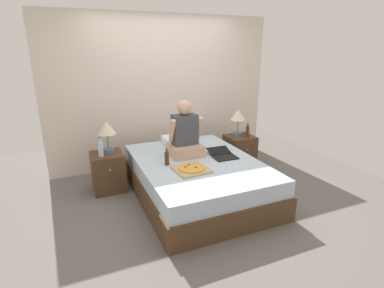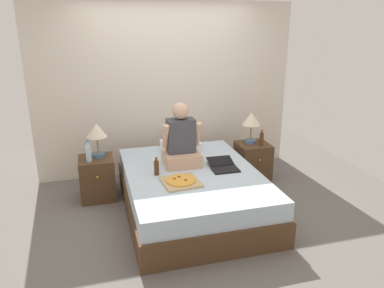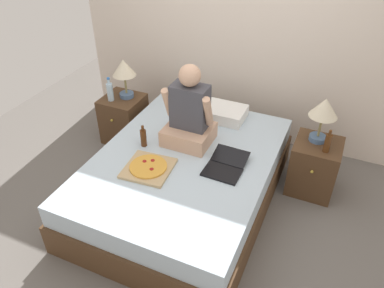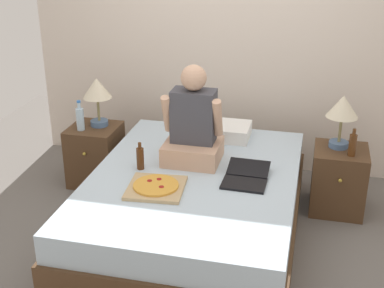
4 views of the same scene
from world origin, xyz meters
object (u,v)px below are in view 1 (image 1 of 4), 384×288
at_px(laptop, 223,155).
at_px(beer_bottle_on_bed, 167,158).
at_px(lamp_on_right_nightstand, 238,117).
at_px(pizza_box, 191,169).
at_px(lamp_on_left_nightstand, 107,130).
at_px(water_bottle, 101,149).
at_px(person_seated, 185,136).
at_px(nightstand_right, 240,152).
at_px(beer_bottle, 247,132).
at_px(nightstand_left, 108,172).
at_px(bed, 197,178).

relative_size(laptop, beer_bottle_on_bed, 1.92).
bearing_deg(lamp_on_right_nightstand, pizza_box, -141.81).
distance_m(lamp_on_left_nightstand, beer_bottle_on_bed, 0.99).
height_order(water_bottle, person_seated, person_seated).
bearing_deg(nightstand_right, person_seated, -160.82).
height_order(beer_bottle, person_seated, person_seated).
bearing_deg(nightstand_left, pizza_box, -47.12).
relative_size(lamp_on_right_nightstand, person_seated, 0.58).
relative_size(lamp_on_left_nightstand, nightstand_right, 0.81).
xyz_separation_m(lamp_on_right_nightstand, beer_bottle_on_bed, (-1.50, -0.71, -0.27)).
bearing_deg(laptop, nightstand_right, 43.92).
distance_m(nightstand_right, beer_bottle_on_bed, 1.70).
bearing_deg(lamp_on_left_nightstand, water_bottle, -130.60).
bearing_deg(lamp_on_right_nightstand, water_bottle, -176.44).
height_order(lamp_on_right_nightstand, laptop, lamp_on_right_nightstand).
height_order(water_bottle, laptop, water_bottle).
bearing_deg(water_bottle, beer_bottle, -0.24).
distance_m(water_bottle, beer_bottle, 2.35).
height_order(bed, person_seated, person_seated).
distance_m(beer_bottle, laptop, 0.97).
bearing_deg(bed, lamp_on_right_nightstand, 34.01).
bearing_deg(beer_bottle, lamp_on_right_nightstand, 123.69).
bearing_deg(water_bottle, pizza_box, -41.84).
relative_size(bed, nightstand_right, 3.87).
distance_m(lamp_on_left_nightstand, pizza_box, 1.36).
xyz_separation_m(bed, laptop, (0.40, -0.01, 0.29)).
relative_size(lamp_on_left_nightstand, lamp_on_right_nightstand, 1.00).
height_order(water_bottle, pizza_box, water_bottle).
bearing_deg(nightstand_right, bed, -148.58).
bearing_deg(nightstand_right, beer_bottle_on_bed, -156.62).
bearing_deg(pizza_box, nightstand_left, 132.88).
xyz_separation_m(water_bottle, laptop, (1.58, -0.59, -0.12)).
xyz_separation_m(nightstand_left, pizza_box, (0.89, -0.96, 0.26)).
distance_m(nightstand_left, water_bottle, 0.41).
bearing_deg(nightstand_left, water_bottle, -131.65).
bearing_deg(laptop, nightstand_left, 155.63).
relative_size(nightstand_right, beer_bottle, 2.42).
height_order(laptop, pizza_box, laptop).
bearing_deg(person_seated, nightstand_right, 19.18).
bearing_deg(laptop, beer_bottle, 36.75).
relative_size(water_bottle, lamp_on_right_nightstand, 0.61).
relative_size(water_bottle, nightstand_right, 0.50).
bearing_deg(pizza_box, beer_bottle_on_bed, 125.97).
distance_m(water_bottle, lamp_on_right_nightstand, 2.26).
bearing_deg(nightstand_left, beer_bottle_on_bed, -44.43).
bearing_deg(bed, beer_bottle, 26.05).
distance_m(nightstand_right, person_seated, 1.35).
xyz_separation_m(lamp_on_left_nightstand, nightstand_right, (2.16, -0.05, -0.60)).
xyz_separation_m(lamp_on_left_nightstand, lamp_on_right_nightstand, (2.13, 0.00, 0.00)).
distance_m(bed, nightstand_right, 1.29).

